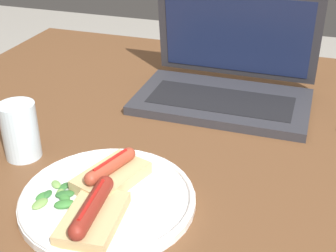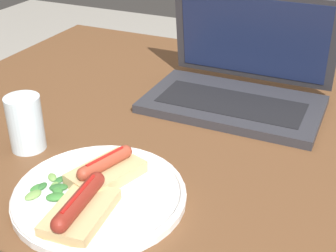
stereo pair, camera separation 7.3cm
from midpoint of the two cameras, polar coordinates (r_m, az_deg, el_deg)
desk at (r=0.95m, az=2.38°, el=-3.51°), size 1.23×0.88×0.73m
laptop at (r=0.99m, az=5.04°, el=5.38°), size 0.36×0.24×0.21m
plate at (r=0.70m, az=-10.34°, el=-8.75°), size 0.26×0.26×0.02m
sausage_toast_left at (r=0.72m, az=-9.81°, el=-5.85°), size 0.10×0.13×0.04m
sausage_toast_middle at (r=0.65m, az=-12.37°, el=-10.45°), size 0.08×0.13×0.04m
salad_pile at (r=0.71m, az=-16.32°, el=-8.39°), size 0.07×0.08×0.01m
drinking_glass at (r=0.83m, az=-20.00°, el=-0.62°), size 0.06×0.06×0.10m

